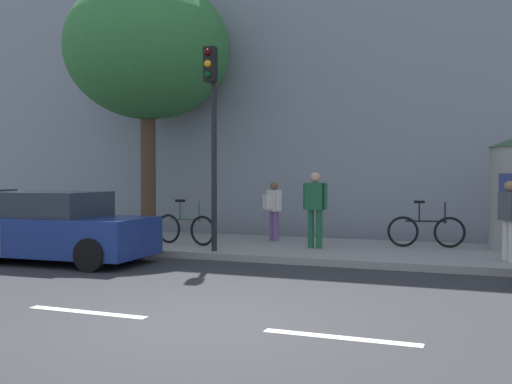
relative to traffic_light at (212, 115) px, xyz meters
name	(u,v)px	position (x,y,z in m)	size (l,w,h in m)	color
ground_plane	(203,324)	(2.37, -5.24, -3.14)	(80.00, 80.00, 0.00)	#2B2B2D
sidewalk_curb	(337,251)	(2.37, 1.76, -3.06)	(36.00, 4.00, 0.15)	gray
lane_markings	(203,324)	(2.37, -5.24, -3.13)	(25.80, 0.16, 0.01)	silver
building_backdrop	(375,75)	(2.37, 6.76, 1.82)	(36.00, 5.00, 9.92)	gray
traffic_light	(212,115)	(0.00, 0.00, 0.00)	(0.24, 0.45, 4.46)	black
poster_column	(512,194)	(6.13, 2.61, -1.72)	(1.03, 1.03, 2.51)	gray
street_tree	(148,50)	(-3.22, 2.62, 2.19)	(4.58, 4.58, 7.15)	#4C3826
pedestrian_in_red_top	(273,206)	(0.51, 2.56, -2.09)	(0.52, 0.52, 1.51)	#724C84
pedestrian_near_pole	(315,203)	(1.93, 1.48, -1.94)	(0.58, 0.40, 1.75)	#1E5938
pedestrian_tallest	(509,214)	(6.02, 0.83, -2.06)	(0.42, 0.60, 1.57)	silver
bicycle_leaning	(185,228)	(-1.22, 1.04, -2.60)	(1.75, 0.39, 1.09)	black
bicycle_upright	(426,231)	(4.30, 2.54, -2.60)	(1.75, 0.39, 1.09)	black
parked_car_silver	(53,228)	(-2.88, -1.69, -2.42)	(4.16, 2.00, 1.48)	navy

